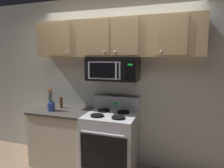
% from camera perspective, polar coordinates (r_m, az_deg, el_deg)
% --- Properties ---
extents(back_wall, '(5.20, 0.10, 2.70)m').
position_cam_1_polar(back_wall, '(3.14, 1.70, 0.70)').
color(back_wall, silver).
rests_on(back_wall, ground_plane).
extents(stove_range, '(0.76, 0.69, 1.12)m').
position_cam_1_polar(stove_range, '(3.04, -0.40, -16.88)').
color(stove_range, '#B7BABF').
rests_on(stove_range, ground_plane).
extents(over_range_microwave, '(0.76, 0.43, 0.35)m').
position_cam_1_polar(over_range_microwave, '(2.88, 0.31, 4.58)').
color(over_range_microwave, black).
extents(upper_cabinets, '(2.50, 0.36, 0.55)m').
position_cam_1_polar(upper_cabinets, '(2.92, 0.51, 13.46)').
color(upper_cabinets, tan).
extents(counter_segment, '(0.93, 0.65, 0.90)m').
position_cam_1_polar(counter_segment, '(3.39, -14.44, -14.75)').
color(counter_segment, beige).
rests_on(counter_segment, ground_plane).
extents(utensil_crock_blue, '(0.12, 0.12, 0.38)m').
position_cam_1_polar(utensil_crock_blue, '(3.22, -17.67, -5.85)').
color(utensil_crock_blue, '#384C9E').
rests_on(utensil_crock_blue, counter_segment).
extents(salt_shaker, '(0.05, 0.05, 0.12)m').
position_cam_1_polar(salt_shaker, '(3.25, -7.82, -6.14)').
color(salt_shaker, white).
rests_on(salt_shaker, counter_segment).
extents(pepper_mill, '(0.05, 0.05, 0.18)m').
position_cam_1_polar(pepper_mill, '(3.36, -14.91, -5.29)').
color(pepper_mill, brown).
rests_on(pepper_mill, counter_segment).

